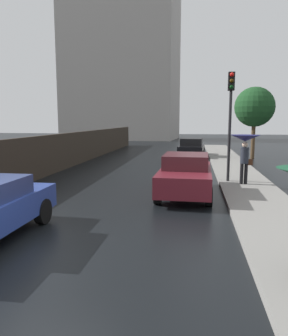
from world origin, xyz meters
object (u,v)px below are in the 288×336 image
object	(u,v)px
pedestrian_with_umbrella_near	(245,144)
traffic_light	(231,107)
car_black_near_kerb	(192,148)
street_tree_near	(255,107)
car_maroon_far_ahead	(186,174)

from	to	relation	value
pedestrian_with_umbrella_near	traffic_light	xyz separation A→B (m)	(-0.57, 0.59, 1.50)
car_black_near_kerb	traffic_light	distance (m)	10.54
pedestrian_with_umbrella_near	street_tree_near	world-z (taller)	street_tree_near
street_tree_near	car_maroon_far_ahead	bearing A→B (deg)	-109.52
car_maroon_far_ahead	pedestrian_with_umbrella_near	size ratio (longest dim) A/B	2.24
car_black_near_kerb	pedestrian_with_umbrella_near	size ratio (longest dim) A/B	2.03
car_black_near_kerb	street_tree_near	bearing A→B (deg)	2.27
car_black_near_kerb	pedestrian_with_umbrella_near	world-z (taller)	pedestrian_with_umbrella_near
pedestrian_with_umbrella_near	car_black_near_kerb	bearing A→B (deg)	86.56
car_black_near_kerb	street_tree_near	world-z (taller)	street_tree_near
car_black_near_kerb	street_tree_near	distance (m)	5.18
car_maroon_far_ahead	pedestrian_with_umbrella_near	xyz separation A→B (m)	(2.32, 1.83, 1.02)
car_black_near_kerb	car_maroon_far_ahead	bearing A→B (deg)	-86.70
car_black_near_kerb	car_maroon_far_ahead	xyz separation A→B (m)	(-0.10, -12.52, 0.04)
pedestrian_with_umbrella_near	traffic_light	bearing A→B (deg)	118.57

